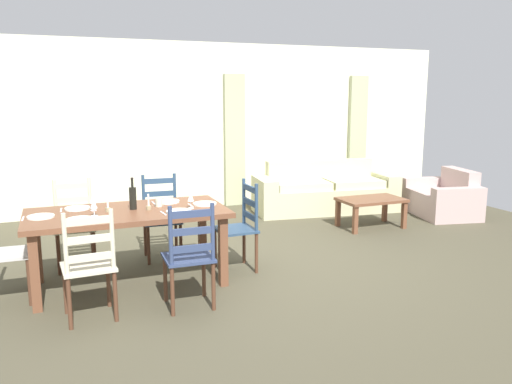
{
  "coord_description": "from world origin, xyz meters",
  "views": [
    {
      "loc": [
        -2.0,
        -5.04,
        1.86
      ],
      "look_at": [
        0.14,
        0.42,
        0.75
      ],
      "focal_mm": 36.13,
      "sensor_mm": 36.0,
      "label": 1
    }
  ],
  "objects_px": {
    "dining_table": "(128,219)",
    "wine_glass_near_left": "(94,205)",
    "dining_chair_far_left": "(74,224)",
    "dining_chair_head_west": "(1,251)",
    "dining_chair_head_east": "(240,226)",
    "wine_glass_far_left": "(93,199)",
    "dining_chair_near_right": "(189,256)",
    "armchair_upholstered": "(445,199)",
    "dining_chair_far_right": "(161,217)",
    "wine_bottle": "(133,198)",
    "wine_glass_near_right": "(191,198)",
    "coffee_cup_primary": "(159,202)",
    "coffee_table": "(371,203)",
    "couch": "(324,193)",
    "dining_chair_near_left": "(89,265)"
  },
  "relations": [
    {
      "from": "dining_table",
      "to": "coffee_table",
      "type": "distance_m",
      "value": 3.67
    },
    {
      "from": "dining_chair_head_west",
      "to": "couch",
      "type": "bearing_deg",
      "value": 26.66
    },
    {
      "from": "dining_chair_head_west",
      "to": "couch",
      "type": "xyz_separation_m",
      "value": [
        4.55,
        2.28,
        -0.19
      ]
    },
    {
      "from": "wine_bottle",
      "to": "armchair_upholstered",
      "type": "height_order",
      "value": "wine_bottle"
    },
    {
      "from": "dining_chair_far_right",
      "to": "wine_bottle",
      "type": "height_order",
      "value": "wine_bottle"
    },
    {
      "from": "dining_chair_near_left",
      "to": "coffee_table",
      "type": "distance_m",
      "value": 4.31
    },
    {
      "from": "wine_bottle",
      "to": "coffee_table",
      "type": "height_order",
      "value": "wine_bottle"
    },
    {
      "from": "dining_chair_head_east",
      "to": "wine_glass_near_right",
      "type": "relative_size",
      "value": 5.96
    },
    {
      "from": "armchair_upholstered",
      "to": "dining_chair_near_left",
      "type": "bearing_deg",
      "value": -159.82
    },
    {
      "from": "dining_chair_head_west",
      "to": "couch",
      "type": "height_order",
      "value": "dining_chair_head_west"
    },
    {
      "from": "dining_chair_far_left",
      "to": "dining_chair_head_west",
      "type": "bearing_deg",
      "value": -129.5
    },
    {
      "from": "wine_bottle",
      "to": "wine_glass_near_right",
      "type": "xyz_separation_m",
      "value": [
        0.54,
        -0.17,
        -0.01
      ]
    },
    {
      "from": "dining_chair_far_left",
      "to": "couch",
      "type": "bearing_deg",
      "value": 20.93
    },
    {
      "from": "dining_chair_head_east",
      "to": "wine_glass_far_left",
      "type": "distance_m",
      "value": 1.53
    },
    {
      "from": "dining_chair_near_right",
      "to": "armchair_upholstered",
      "type": "bearing_deg",
      "value": 24.07
    },
    {
      "from": "dining_chair_far_left",
      "to": "coffee_cup_primary",
      "type": "height_order",
      "value": "dining_chair_far_left"
    },
    {
      "from": "dining_chair_head_west",
      "to": "dining_chair_far_right",
      "type": "bearing_deg",
      "value": 26.04
    },
    {
      "from": "wine_bottle",
      "to": "coffee_cup_primary",
      "type": "distance_m",
      "value": 0.27
    },
    {
      "from": "dining_chair_far_left",
      "to": "dining_chair_head_west",
      "type": "relative_size",
      "value": 1.0
    },
    {
      "from": "dining_chair_far_left",
      "to": "dining_chair_head_east",
      "type": "distance_m",
      "value": 1.8
    },
    {
      "from": "dining_table",
      "to": "wine_glass_near_left",
      "type": "bearing_deg",
      "value": -158.28
    },
    {
      "from": "dining_chair_near_left",
      "to": "armchair_upholstered",
      "type": "bearing_deg",
      "value": 20.18
    },
    {
      "from": "dining_chair_head_west",
      "to": "wine_glass_near_left",
      "type": "bearing_deg",
      "value": -6.51
    },
    {
      "from": "dining_chair_far_right",
      "to": "armchair_upholstered",
      "type": "distance_m",
      "value": 4.59
    },
    {
      "from": "dining_table",
      "to": "dining_chair_head_east",
      "type": "distance_m",
      "value": 1.18
    },
    {
      "from": "dining_chair_far_left",
      "to": "dining_chair_far_right",
      "type": "relative_size",
      "value": 1.0
    },
    {
      "from": "dining_chair_head_west",
      "to": "coffee_cup_primary",
      "type": "distance_m",
      "value": 1.49
    },
    {
      "from": "dining_table",
      "to": "coffee_cup_primary",
      "type": "distance_m",
      "value": 0.36
    },
    {
      "from": "wine_glass_near_right",
      "to": "coffee_table",
      "type": "distance_m",
      "value": 3.17
    },
    {
      "from": "dining_chair_far_right",
      "to": "coffee_cup_primary",
      "type": "distance_m",
      "value": 0.75
    },
    {
      "from": "wine_glass_near_right",
      "to": "dining_table",
      "type": "bearing_deg",
      "value": 167.53
    },
    {
      "from": "dining_table",
      "to": "wine_glass_near_left",
      "type": "xyz_separation_m",
      "value": [
        -0.32,
        -0.13,
        0.2
      ]
    },
    {
      "from": "dining_table",
      "to": "dining_chair_far_left",
      "type": "bearing_deg",
      "value": 121.92
    },
    {
      "from": "wine_bottle",
      "to": "wine_glass_far_left",
      "type": "relative_size",
      "value": 1.96
    },
    {
      "from": "wine_glass_far_left",
      "to": "coffee_table",
      "type": "distance_m",
      "value": 3.95
    },
    {
      "from": "dining_chair_head_east",
      "to": "wine_bottle",
      "type": "xyz_separation_m",
      "value": [
        -1.11,
        0.02,
        0.39
      ]
    },
    {
      "from": "dining_chair_far_right",
      "to": "dining_chair_head_east",
      "type": "xyz_separation_m",
      "value": [
        0.7,
        -0.73,
        0.0
      ]
    },
    {
      "from": "wine_glass_near_left",
      "to": "wine_glass_near_right",
      "type": "distance_m",
      "value": 0.92
    },
    {
      "from": "couch",
      "to": "armchair_upholstered",
      "type": "distance_m",
      "value": 1.88
    },
    {
      "from": "dining_chair_near_right",
      "to": "armchair_upholstered",
      "type": "xyz_separation_m",
      "value": [
        4.62,
        2.06,
        -0.23
      ]
    },
    {
      "from": "dining_chair_head_west",
      "to": "dining_chair_head_east",
      "type": "distance_m",
      "value": 2.3
    },
    {
      "from": "dining_table",
      "to": "wine_glass_far_left",
      "type": "relative_size",
      "value": 11.8
    },
    {
      "from": "dining_chair_far_right",
      "to": "wine_glass_far_left",
      "type": "distance_m",
      "value": 1.07
    },
    {
      "from": "armchair_upholstered",
      "to": "dining_chair_head_east",
      "type": "bearing_deg",
      "value": -162.05
    },
    {
      "from": "dining_table",
      "to": "coffee_table",
      "type": "height_order",
      "value": "dining_table"
    },
    {
      "from": "dining_chair_near_right",
      "to": "dining_chair_far_left",
      "type": "relative_size",
      "value": 1.0
    },
    {
      "from": "dining_table",
      "to": "armchair_upholstered",
      "type": "relative_size",
      "value": 1.46
    },
    {
      "from": "dining_chair_far_right",
      "to": "wine_glass_near_left",
      "type": "relative_size",
      "value": 5.96
    },
    {
      "from": "dining_chair_head_west",
      "to": "coffee_table",
      "type": "xyz_separation_m",
      "value": [
        4.63,
        1.07,
        -0.12
      ]
    },
    {
      "from": "dining_chair_head_east",
      "to": "wine_glass_near_right",
      "type": "xyz_separation_m",
      "value": [
        -0.57,
        -0.15,
        0.38
      ]
    }
  ]
}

